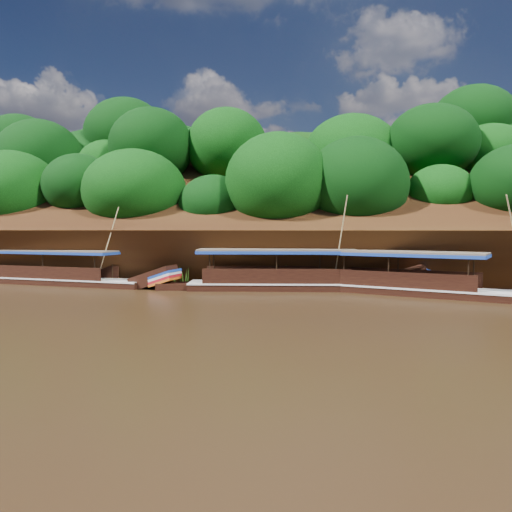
{
  "coord_description": "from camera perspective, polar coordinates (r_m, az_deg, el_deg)",
  "views": [
    {
      "loc": [
        4.5,
        -23.28,
        3.88
      ],
      "look_at": [
        0.48,
        7.0,
        2.18
      ],
      "focal_mm": 35.0,
      "sensor_mm": 36.0,
      "label": 1
    }
  ],
  "objects": [
    {
      "name": "boat_0",
      "position": [
        30.39,
        18.35,
        -3.22
      ],
      "size": [
        15.1,
        8.01,
        6.02
      ],
      "rotation": [
        0.0,
        0.0,
        -0.41
      ],
      "color": "black",
      "rests_on": "ground"
    },
    {
      "name": "reeds",
      "position": [
        33.75,
        -5.26,
        -1.97
      ],
      "size": [
        49.95,
        2.58,
        1.98
      ],
      "color": "#37691A",
      "rests_on": "ground"
    },
    {
      "name": "boat_2",
      "position": [
        36.42,
        -20.3,
        -2.27
      ],
      "size": [
        15.22,
        4.83,
        5.73
      ],
      "rotation": [
        0.0,
        0.0,
        -0.2
      ],
      "color": "black",
      "rests_on": "ground"
    },
    {
      "name": "riverbank",
      "position": [
        46.27,
        1.96,
        0.72
      ],
      "size": [
        120.0,
        30.06,
        19.4
      ],
      "color": "black",
      "rests_on": "ground"
    },
    {
      "name": "ground",
      "position": [
        24.03,
        -3.36,
        -6.1
      ],
      "size": [
        160.0,
        160.0,
        0.0
      ],
      "primitive_type": "plane",
      "color": "black",
      "rests_on": "ground"
    },
    {
      "name": "boat_1",
      "position": [
        31.54,
        5.15,
        -2.82
      ],
      "size": [
        15.01,
        3.65,
        6.33
      ],
      "rotation": [
        0.0,
        0.0,
        0.1
      ],
      "color": "black",
      "rests_on": "ground"
    }
  ]
}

